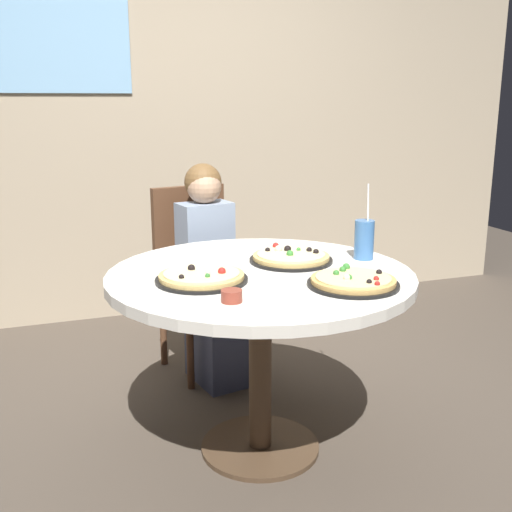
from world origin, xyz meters
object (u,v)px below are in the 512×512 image
object	(u,v)px
pizza_veggie	(291,257)
pizza_cheese	(202,277)
plate_small	(163,260)
pizza_pepperoni	(353,281)
dining_table	(260,298)
diner_child	(213,285)
soda_cup	(364,239)
sauce_bowl	(232,296)
chair_wooden	(197,268)

from	to	relation	value
pizza_veggie	pizza_cheese	world-z (taller)	same
plate_small	pizza_pepperoni	bearing A→B (deg)	-45.29
dining_table	diner_child	world-z (taller)	diner_child
soda_cup	sauce_bowl	xyz separation A→B (m)	(-0.68, -0.35, -0.06)
pizza_pepperoni	sauce_bowl	bearing A→B (deg)	-176.76
chair_wooden	dining_table	bearing A→B (deg)	-88.92
pizza_pepperoni	plate_small	world-z (taller)	pizza_pepperoni
chair_wooden	plate_small	world-z (taller)	chair_wooden
dining_table	sauce_bowl	world-z (taller)	sauce_bowl
diner_child	pizza_veggie	size ratio (longest dim) A/B	3.23
soda_cup	plate_small	distance (m)	0.82
pizza_pepperoni	plate_small	xyz separation A→B (m)	(-0.56, 0.57, -0.01)
chair_wooden	diner_child	size ratio (longest dim) A/B	0.88
chair_wooden	pizza_pepperoni	size ratio (longest dim) A/B	2.94
diner_child	pizza_pepperoni	distance (m)	1.08
pizza_cheese	plate_small	distance (m)	0.34
dining_table	sauce_bowl	xyz separation A→B (m)	(-0.21, -0.31, 0.12)
pizza_pepperoni	chair_wooden	bearing A→B (deg)	102.29
pizza_pepperoni	sauce_bowl	distance (m)	0.45
pizza_cheese	sauce_bowl	xyz separation A→B (m)	(0.03, -0.26, 0.00)
dining_table	chair_wooden	xyz separation A→B (m)	(-0.02, 0.92, -0.12)
dining_table	pizza_cheese	world-z (taller)	pizza_cheese
soda_cup	sauce_bowl	bearing A→B (deg)	-152.59
pizza_veggie	plate_small	size ratio (longest dim) A/B	1.86
chair_wooden	pizza_cheese	bearing A→B (deg)	-103.13
chair_wooden	soda_cup	xyz separation A→B (m)	(0.48, -0.87, 0.30)
dining_table	pizza_veggie	size ratio (longest dim) A/B	3.47
plate_small	pizza_veggie	bearing A→B (deg)	-20.47
dining_table	soda_cup	world-z (taller)	soda_cup
dining_table	plate_small	size ratio (longest dim) A/B	6.47
chair_wooden	soda_cup	bearing A→B (deg)	-61.01
dining_table	pizza_pepperoni	size ratio (longest dim) A/B	3.60
dining_table	chair_wooden	world-z (taller)	chair_wooden
pizza_veggie	pizza_cheese	size ratio (longest dim) A/B	1.00
pizza_cheese	soda_cup	bearing A→B (deg)	7.46
pizza_pepperoni	soda_cup	bearing A→B (deg)	55.62
chair_wooden	pizza_veggie	bearing A→B (deg)	-77.08
diner_child	sauce_bowl	xyz separation A→B (m)	(-0.22, -1.04, 0.29)
pizza_veggie	pizza_cheese	bearing A→B (deg)	-159.60
pizza_cheese	pizza_veggie	bearing A→B (deg)	20.40
pizza_cheese	pizza_pepperoni	size ratio (longest dim) A/B	1.03
diner_child	soda_cup	size ratio (longest dim) A/B	3.53
dining_table	pizza_cheese	bearing A→B (deg)	-168.70
pizza_pepperoni	soda_cup	distance (m)	0.40
chair_wooden	pizza_veggie	size ratio (longest dim) A/B	2.83
dining_table	soda_cup	bearing A→B (deg)	5.44
soda_cup	sauce_bowl	world-z (taller)	soda_cup
pizza_cheese	sauce_bowl	bearing A→B (deg)	-82.98
sauce_bowl	soda_cup	bearing A→B (deg)	27.41
pizza_veggie	pizza_cheese	distance (m)	0.44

